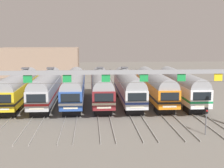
% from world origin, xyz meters
% --- Properties ---
extents(ground_plane, '(160.00, 160.00, 0.00)m').
position_xyz_m(ground_plane, '(0.00, 0.00, 0.00)').
color(ground_plane, slate).
extents(track_bed, '(25.64, 70.00, 0.15)m').
position_xyz_m(track_bed, '(0.00, 17.00, 0.07)').
color(track_bed, gray).
rests_on(track_bed, ground).
extents(commuter_train_yellow, '(2.88, 18.06, 5.05)m').
position_xyz_m(commuter_train_yellow, '(-12.07, -0.00, 2.69)').
color(commuter_train_yellow, gold).
rests_on(commuter_train_yellow, ground).
extents(commuter_train_stainless, '(2.88, 18.06, 5.05)m').
position_xyz_m(commuter_train_stainless, '(-8.05, -0.00, 2.69)').
color(commuter_train_stainless, '#B2B5BA').
rests_on(commuter_train_stainless, ground).
extents(commuter_train_blue, '(2.88, 18.06, 4.77)m').
position_xyz_m(commuter_train_blue, '(-4.02, -0.01, 2.69)').
color(commuter_train_blue, '#284C9E').
rests_on(commuter_train_blue, ground).
extents(commuter_train_maroon, '(2.88, 18.06, 5.05)m').
position_xyz_m(commuter_train_maroon, '(0.00, -0.00, 2.69)').
color(commuter_train_maroon, maroon).
rests_on(commuter_train_maroon, ground).
extents(commuter_train_silver, '(2.88, 18.06, 5.05)m').
position_xyz_m(commuter_train_silver, '(4.02, -0.00, 2.69)').
color(commuter_train_silver, silver).
rests_on(commuter_train_silver, ground).
extents(commuter_train_orange, '(2.88, 18.06, 4.77)m').
position_xyz_m(commuter_train_orange, '(8.05, -0.01, 2.69)').
color(commuter_train_orange, orange).
rests_on(commuter_train_orange, ground).
extents(commuter_train_white, '(2.88, 18.06, 4.77)m').
position_xyz_m(commuter_train_white, '(12.07, -0.01, 2.69)').
color(commuter_train_white, white).
rests_on(commuter_train_white, ground).
extents(catenary_gantry, '(29.38, 0.44, 6.97)m').
position_xyz_m(catenary_gantry, '(-0.00, -13.50, 5.42)').
color(catenary_gantry, gray).
rests_on(catenary_gantry, ground).
extents(yard_signal_mast, '(0.28, 0.35, 2.88)m').
position_xyz_m(yard_signal_mast, '(10.06, -15.77, 2.02)').
color(yard_signal_mast, '#59595E').
rests_on(yard_signal_mast, ground).
extents(maintenance_building, '(20.28, 10.00, 7.20)m').
position_xyz_m(maintenance_building, '(-14.80, 36.67, 3.60)').
color(maintenance_building, gray).
rests_on(maintenance_building, ground).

